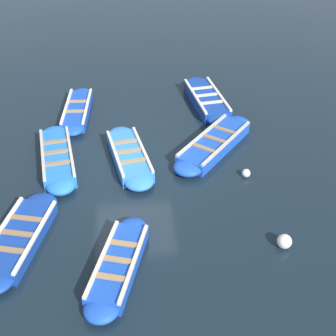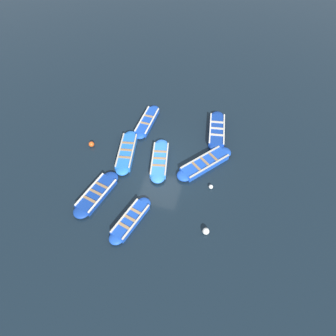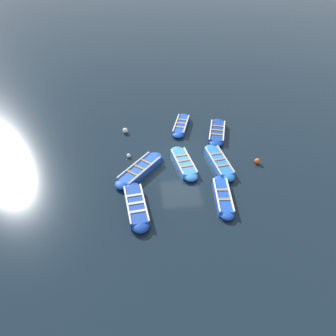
{
  "view_description": "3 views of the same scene",
  "coord_description": "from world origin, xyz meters",
  "px_view_note": "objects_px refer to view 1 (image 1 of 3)",
  "views": [
    {
      "loc": [
        -0.1,
        -11.17,
        7.82
      ],
      "look_at": [
        0.95,
        -1.0,
        0.55
      ],
      "focal_mm": 50.0,
      "sensor_mm": 36.0,
      "label": 1
    },
    {
      "loc": [
        3.51,
        -11.73,
        14.74
      ],
      "look_at": [
        0.57,
        -0.25,
        0.23
      ],
      "focal_mm": 35.0,
      "sensor_mm": 36.0,
      "label": 2
    },
    {
      "loc": [
        2.3,
        15.27,
        12.03
      ],
      "look_at": [
        0.93,
        0.95,
        0.44
      ],
      "focal_mm": 35.0,
      "sensor_mm": 36.0,
      "label": 3
    }
  ],
  "objects_px": {
    "boat_drifting": "(57,158)",
    "boat_near_quay": "(19,238)",
    "boat_tucked": "(129,156)",
    "buoy_yellow_far": "(246,173)",
    "boat_alongside": "(118,265)",
    "buoy_white_drifting": "(284,241)",
    "boat_far_corner": "(214,144)",
    "boat_centre": "(207,100)",
    "boat_stern_in": "(77,110)"
  },
  "relations": [
    {
      "from": "boat_alongside",
      "to": "boat_stern_in",
      "type": "bearing_deg",
      "value": 100.04
    },
    {
      "from": "buoy_yellow_far",
      "to": "buoy_white_drifting",
      "type": "distance_m",
      "value": 2.8
    },
    {
      "from": "boat_far_corner",
      "to": "buoy_white_drifting",
      "type": "height_order",
      "value": "boat_far_corner"
    },
    {
      "from": "boat_tucked",
      "to": "buoy_yellow_far",
      "type": "distance_m",
      "value": 3.42
    },
    {
      "from": "boat_tucked",
      "to": "buoy_yellow_far",
      "type": "bearing_deg",
      "value": -18.97
    },
    {
      "from": "boat_centre",
      "to": "buoy_white_drifting",
      "type": "distance_m",
      "value": 7.21
    },
    {
      "from": "boat_tucked",
      "to": "boat_centre",
      "type": "bearing_deg",
      "value": 48.91
    },
    {
      "from": "boat_alongside",
      "to": "buoy_yellow_far",
      "type": "xyz_separation_m",
      "value": [
        3.62,
        3.12,
        -0.04
      ]
    },
    {
      "from": "boat_stern_in",
      "to": "boat_near_quay",
      "type": "bearing_deg",
      "value": -99.33
    },
    {
      "from": "boat_tucked",
      "to": "boat_near_quay",
      "type": "height_order",
      "value": "boat_tucked"
    },
    {
      "from": "boat_drifting",
      "to": "boat_stern_in",
      "type": "relative_size",
      "value": 1.1
    },
    {
      "from": "boat_alongside",
      "to": "boat_near_quay",
      "type": "bearing_deg",
      "value": 154.87
    },
    {
      "from": "boat_near_quay",
      "to": "buoy_yellow_far",
      "type": "bearing_deg",
      "value": 19.05
    },
    {
      "from": "boat_stern_in",
      "to": "buoy_white_drifting",
      "type": "xyz_separation_m",
      "value": [
        5.12,
        -6.92,
        0.01
      ]
    },
    {
      "from": "boat_far_corner",
      "to": "buoy_yellow_far",
      "type": "height_order",
      "value": "boat_far_corner"
    },
    {
      "from": "boat_tucked",
      "to": "boat_alongside",
      "type": "height_order",
      "value": "boat_tucked"
    },
    {
      "from": "boat_alongside",
      "to": "boat_drifting",
      "type": "bearing_deg",
      "value": 111.31
    },
    {
      "from": "boat_stern_in",
      "to": "buoy_yellow_far",
      "type": "height_order",
      "value": "boat_stern_in"
    },
    {
      "from": "boat_centre",
      "to": "boat_far_corner",
      "type": "relative_size",
      "value": 1.06
    },
    {
      "from": "boat_drifting",
      "to": "buoy_white_drifting",
      "type": "bearing_deg",
      "value": -36.07
    },
    {
      "from": "boat_drifting",
      "to": "boat_far_corner",
      "type": "xyz_separation_m",
      "value": [
        4.68,
        0.28,
        -0.01
      ]
    },
    {
      "from": "boat_tucked",
      "to": "boat_stern_in",
      "type": "height_order",
      "value": "boat_tucked"
    },
    {
      "from": "boat_tucked",
      "to": "buoy_white_drifting",
      "type": "bearing_deg",
      "value": -48.56
    },
    {
      "from": "buoy_white_drifting",
      "to": "boat_centre",
      "type": "bearing_deg",
      "value": 94.72
    },
    {
      "from": "boat_far_corner",
      "to": "buoy_yellow_far",
      "type": "bearing_deg",
      "value": -67.37
    },
    {
      "from": "buoy_yellow_far",
      "to": "boat_far_corner",
      "type": "bearing_deg",
      "value": 112.63
    },
    {
      "from": "buoy_yellow_far",
      "to": "buoy_white_drifting",
      "type": "bearing_deg",
      "value": -85.55
    },
    {
      "from": "boat_drifting",
      "to": "boat_near_quay",
      "type": "distance_m",
      "value": 3.33
    },
    {
      "from": "boat_near_quay",
      "to": "boat_stern_in",
      "type": "bearing_deg",
      "value": 80.67
    },
    {
      "from": "boat_stern_in",
      "to": "boat_far_corner",
      "type": "bearing_deg",
      "value": -31.5
    },
    {
      "from": "boat_alongside",
      "to": "boat_stern_in",
      "type": "xyz_separation_m",
      "value": [
        -1.28,
        7.25,
        0.0
      ]
    },
    {
      "from": "boat_stern_in",
      "to": "buoy_white_drifting",
      "type": "relative_size",
      "value": 9.48
    },
    {
      "from": "boat_far_corner",
      "to": "boat_stern_in",
      "type": "relative_size",
      "value": 1.05
    },
    {
      "from": "boat_alongside",
      "to": "boat_near_quay",
      "type": "relative_size",
      "value": 0.91
    },
    {
      "from": "boat_near_quay",
      "to": "buoy_white_drifting",
      "type": "relative_size",
      "value": 10.06
    },
    {
      "from": "boat_stern_in",
      "to": "buoy_yellow_far",
      "type": "bearing_deg",
      "value": -40.11
    },
    {
      "from": "boat_far_corner",
      "to": "boat_near_quay",
      "type": "distance_m",
      "value": 6.37
    },
    {
      "from": "boat_centre",
      "to": "boat_far_corner",
      "type": "xyz_separation_m",
      "value": [
        -0.25,
        -2.88,
        -0.01
      ]
    },
    {
      "from": "boat_tucked",
      "to": "boat_alongside",
      "type": "bearing_deg",
      "value": -95.21
    },
    {
      "from": "buoy_yellow_far",
      "to": "boat_drifting",
      "type": "bearing_deg",
      "value": 166.93
    },
    {
      "from": "boat_drifting",
      "to": "boat_centre",
      "type": "relative_size",
      "value": 0.98
    },
    {
      "from": "boat_alongside",
      "to": "boat_centre",
      "type": "bearing_deg",
      "value": 66.64
    },
    {
      "from": "boat_drifting",
      "to": "boat_tucked",
      "type": "distance_m",
      "value": 2.09
    },
    {
      "from": "boat_centre",
      "to": "boat_near_quay",
      "type": "distance_m",
      "value": 8.49
    },
    {
      "from": "boat_stern_in",
      "to": "boat_centre",
      "type": "bearing_deg",
      "value": 3.28
    },
    {
      "from": "boat_centre",
      "to": "boat_stern_in",
      "type": "xyz_separation_m",
      "value": [
        -4.52,
        -0.26,
        -0.03
      ]
    },
    {
      "from": "boat_tucked",
      "to": "buoy_yellow_far",
      "type": "relative_size",
      "value": 14.3
    },
    {
      "from": "boat_tucked",
      "to": "buoy_yellow_far",
      "type": "height_order",
      "value": "boat_tucked"
    },
    {
      "from": "boat_alongside",
      "to": "buoy_white_drifting",
      "type": "bearing_deg",
      "value": 4.83
    },
    {
      "from": "boat_near_quay",
      "to": "boat_drifting",
      "type": "bearing_deg",
      "value": 79.65
    }
  ]
}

